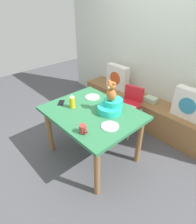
% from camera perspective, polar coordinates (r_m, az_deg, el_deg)
% --- Properties ---
extents(ground_plane, '(8.00, 8.00, 0.00)m').
position_cam_1_polar(ground_plane, '(2.83, -1.52, -12.64)').
color(ground_plane, '#4C4C51').
extents(back_wall, '(4.40, 0.10, 2.60)m').
position_cam_1_polar(back_wall, '(3.26, 19.22, 18.18)').
color(back_wall, silver).
rests_on(back_wall, ground_plane).
extents(window_bench, '(2.60, 0.44, 0.46)m').
position_cam_1_polar(window_bench, '(3.44, 13.81, 0.23)').
color(window_bench, olive).
rests_on(window_bench, ground_plane).
extents(pillow_floral_left, '(0.44, 0.15, 0.44)m').
position_cam_1_polar(pillow_floral_left, '(3.57, 5.92, 10.38)').
color(pillow_floral_left, white).
rests_on(pillow_floral_left, window_bench).
extents(pillow_floral_right, '(0.44, 0.15, 0.44)m').
position_cam_1_polar(pillow_floral_right, '(2.94, 25.87, 2.14)').
color(pillow_floral_right, white).
rests_on(pillow_floral_right, window_bench).
extents(book_stack, '(0.20, 0.14, 0.08)m').
position_cam_1_polar(book_stack, '(3.27, 15.68, 3.63)').
color(book_stack, '#ADCAA9').
rests_on(book_stack, window_bench).
extents(dining_table, '(1.18, 0.93, 0.74)m').
position_cam_1_polar(dining_table, '(2.43, -1.74, -2.01)').
color(dining_table, '#2D7247').
rests_on(dining_table, ground_plane).
extents(highchair, '(0.39, 0.50, 0.79)m').
position_cam_1_polar(highchair, '(2.98, 9.50, 2.05)').
color(highchair, red).
rests_on(highchair, ground_plane).
extents(infant_seat_teal, '(0.30, 0.33, 0.16)m').
position_cam_1_polar(infant_seat_teal, '(2.34, 3.86, 1.63)').
color(infant_seat_teal, '#24C0AC').
rests_on(infant_seat_teal, dining_table).
extents(teddy_bear, '(0.13, 0.12, 0.25)m').
position_cam_1_polar(teddy_bear, '(2.24, 4.04, 6.18)').
color(teddy_bear, '#B4662E').
rests_on(teddy_bear, infant_seat_teal).
extents(ketchup_bottle, '(0.07, 0.07, 0.18)m').
position_cam_1_polar(ketchup_bottle, '(2.43, -7.81, 3.13)').
color(ketchup_bottle, gold).
rests_on(ketchup_bottle, dining_table).
extents(coffee_mug, '(0.12, 0.08, 0.09)m').
position_cam_1_polar(coffee_mug, '(2.00, -4.58, -5.15)').
color(coffee_mug, '#9E332D').
rests_on(coffee_mug, dining_table).
extents(dinner_plate_near, '(0.20, 0.20, 0.01)m').
position_cam_1_polar(dinner_plate_near, '(2.11, 3.62, -4.32)').
color(dinner_plate_near, white).
rests_on(dinner_plate_near, dining_table).
extents(dinner_plate_far, '(0.20, 0.20, 0.01)m').
position_cam_1_polar(dinner_plate_far, '(2.69, -1.71, 4.51)').
color(dinner_plate_far, white).
rests_on(dinner_plate_far, dining_table).
extents(cell_phone, '(0.15, 0.15, 0.01)m').
position_cam_1_polar(cell_phone, '(2.60, -11.03, 2.78)').
color(cell_phone, black).
rests_on(cell_phone, dining_table).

